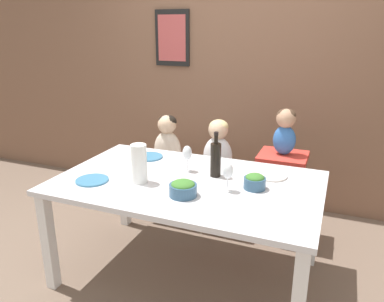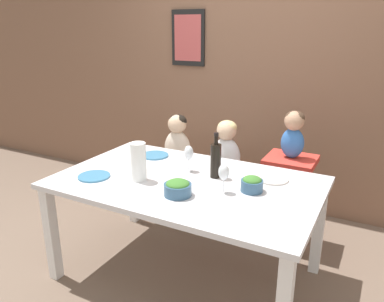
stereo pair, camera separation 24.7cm
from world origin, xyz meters
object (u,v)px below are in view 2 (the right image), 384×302
at_px(chair_far_center, 225,183).
at_px(dinner_plate_front_left, 94,176).
at_px(person_child_left, 177,140).
at_px(wine_glass_near, 224,173).
at_px(paper_towel_roll, 139,162).
at_px(chair_far_left, 178,174).
at_px(person_child_center, 226,148).
at_px(salad_bowl_small, 252,184).
at_px(person_baby_right, 293,131).
at_px(wine_bottle, 216,160).
at_px(dinner_plate_back_left, 155,155).
at_px(dinner_plate_back_right, 272,179).
at_px(chair_right_highchair, 289,176).
at_px(salad_bowl_large, 178,188).
at_px(wine_glass_far, 189,153).

relative_size(chair_far_center, dinner_plate_front_left, 2.24).
bearing_deg(person_child_left, wine_glass_near, -45.85).
bearing_deg(paper_towel_roll, person_child_left, 104.60).
height_order(chair_far_left, person_child_center, person_child_center).
bearing_deg(person_child_center, chair_far_center, -90.00).
distance_m(person_child_center, salad_bowl_small, 0.87).
relative_size(person_baby_right, salad_bowl_small, 2.65).
bearing_deg(wine_bottle, person_child_left, 136.52).
xyz_separation_m(paper_towel_roll, dinner_plate_back_left, (-0.18, 0.46, -0.12)).
height_order(chair_far_left, dinner_plate_back_right, dinner_plate_back_right).
bearing_deg(dinner_plate_back_left, dinner_plate_front_left, -102.25).
relative_size(chair_right_highchair, wine_glass_near, 3.94).
distance_m(salad_bowl_large, salad_bowl_small, 0.46).
height_order(chair_far_center, dinner_plate_back_right, dinner_plate_back_right).
xyz_separation_m(dinner_plate_front_left, dinner_plate_back_right, (1.07, 0.52, 0.00)).
relative_size(person_baby_right, salad_bowl_large, 2.18).
height_order(chair_far_center, chair_right_highchair, chair_right_highchair).
bearing_deg(person_child_center, wine_bottle, -73.34).
bearing_deg(person_child_center, person_child_left, 180.00).
bearing_deg(person_child_center, wine_glass_far, -92.53).
bearing_deg(dinner_plate_front_left, dinner_plate_back_right, 25.82).
xyz_separation_m(wine_glass_far, dinner_plate_back_left, (-0.39, 0.15, -0.12)).
bearing_deg(chair_right_highchair, wine_glass_near, -104.32).
distance_m(chair_far_center, person_baby_right, 0.76).
bearing_deg(person_child_left, wine_glass_far, -53.78).
bearing_deg(wine_bottle, chair_right_highchair, 60.24).
height_order(chair_far_left, wine_glass_near, wine_glass_near).
distance_m(chair_far_center, dinner_plate_front_left, 1.18).
xyz_separation_m(wine_glass_near, wine_glass_far, (-0.36, 0.22, 0.00)).
relative_size(chair_far_left, dinner_plate_back_right, 2.24).
bearing_deg(chair_right_highchair, chair_far_left, -180.00).
distance_m(wine_glass_near, dinner_plate_back_left, 0.84).
bearing_deg(wine_bottle, salad_bowl_large, -102.13).
height_order(salad_bowl_small, dinner_plate_back_left, salad_bowl_small).
height_order(dinner_plate_front_left, dinner_plate_back_left, same).
xyz_separation_m(chair_far_center, wine_glass_near, (0.33, -0.82, 0.45)).
bearing_deg(dinner_plate_back_right, salad_bowl_small, -103.92).
distance_m(person_child_center, dinner_plate_back_right, 0.73).
bearing_deg(salad_bowl_large, paper_towel_roll, 166.16).
xyz_separation_m(chair_far_left, dinner_plate_back_right, (1.01, -0.49, 0.32)).
xyz_separation_m(chair_far_left, person_baby_right, (1.01, 0.00, 0.53)).
bearing_deg(person_child_left, chair_far_left, -90.00).
bearing_deg(wine_glass_far, chair_far_left, 126.28).
bearing_deg(chair_far_left, person_child_left, 90.00).
bearing_deg(dinner_plate_back_right, chair_right_highchair, 89.56).
xyz_separation_m(chair_far_center, dinner_plate_back_right, (0.54, -0.49, 0.32)).
xyz_separation_m(person_child_center, salad_bowl_large, (0.11, -0.99, 0.05)).
bearing_deg(chair_far_left, person_child_center, 0.16).
distance_m(person_child_left, wine_glass_far, 0.76).
relative_size(chair_right_highchair, salad_bowl_small, 5.30).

